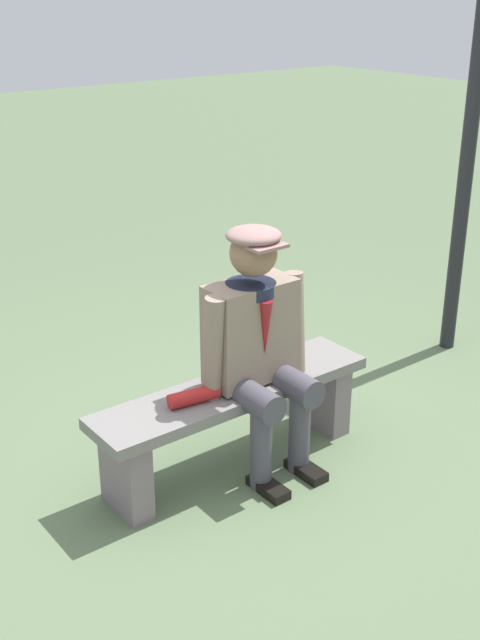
{
  "coord_description": "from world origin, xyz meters",
  "views": [
    {
      "loc": [
        2.15,
        2.86,
        2.35
      ],
      "look_at": [
        -0.04,
        0.0,
        0.81
      ],
      "focal_mm": 44.96,
      "sensor_mm": 36.0,
      "label": 1
    }
  ],
  "objects_px": {
    "seated_man": "(258,340)",
    "bench": "(233,410)",
    "rolled_magazine": "(194,396)",
    "lamp_post": "(474,98)"
  },
  "relations": [
    {
      "from": "seated_man",
      "to": "bench",
      "type": "bearing_deg",
      "value": -28.0
    },
    {
      "from": "rolled_magazine",
      "to": "seated_man",
      "type": "bearing_deg",
      "value": 175.36
    },
    {
      "from": "rolled_magazine",
      "to": "lamp_post",
      "type": "height_order",
      "value": "lamp_post"
    },
    {
      "from": "seated_man",
      "to": "lamp_post",
      "type": "bearing_deg",
      "value": -170.45
    },
    {
      "from": "bench",
      "to": "rolled_magazine",
      "type": "relative_size",
      "value": 6.03
    },
    {
      "from": "seated_man",
      "to": "rolled_magazine",
      "type": "distance_m",
      "value": 0.42
    },
    {
      "from": "bench",
      "to": "rolled_magazine",
      "type": "bearing_deg",
      "value": 6.21
    },
    {
      "from": "seated_man",
      "to": "lamp_post",
      "type": "relative_size",
      "value": 0.49
    },
    {
      "from": "bench",
      "to": "seated_man",
      "type": "xyz_separation_m",
      "value": [
        -0.11,
        0.06,
        0.38
      ]
    },
    {
      "from": "bench",
      "to": "lamp_post",
      "type": "distance_m",
      "value": 2.48
    }
  ]
}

